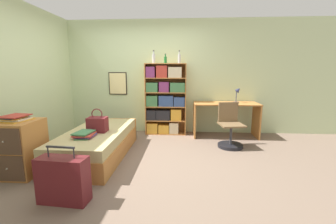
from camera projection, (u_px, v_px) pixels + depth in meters
ground_plane at (133, 157)px, 3.84m from camera, size 14.00×14.00×0.00m
wall_back at (147, 77)px, 5.28m from camera, size 10.00×0.09×2.60m
wall_left at (20, 80)px, 3.73m from camera, size 0.06×10.00×2.60m
bed at (98, 143)px, 3.86m from camera, size 0.93×2.00×0.46m
handbag at (98, 124)px, 3.70m from camera, size 0.31×0.21×0.39m
book_stack_on_bed at (84, 135)px, 3.40m from camera, size 0.30×0.36×0.08m
suitcase at (63, 180)px, 2.48m from camera, size 0.57×0.26×0.65m
dresser at (21, 148)px, 3.14m from camera, size 0.49×0.58×0.77m
magazine_pile_on_dresser at (16, 118)px, 3.09m from camera, size 0.35×0.39×0.08m
bookcase at (165, 100)px, 5.14m from camera, size 0.92×0.31×1.61m
bottle_green at (154, 58)px, 5.03m from camera, size 0.08×0.08×0.29m
bottle_brown at (165, 60)px, 4.94m from camera, size 0.06×0.06×0.21m
bottle_clear at (179, 58)px, 4.98m from camera, size 0.06×0.06×0.28m
desk at (226, 113)px, 4.96m from camera, size 1.40×0.60×0.76m
desk_lamp at (238, 92)px, 4.91m from camera, size 0.18×0.13×0.36m
desk_chair at (230, 133)px, 4.32m from camera, size 0.50×0.50×0.85m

